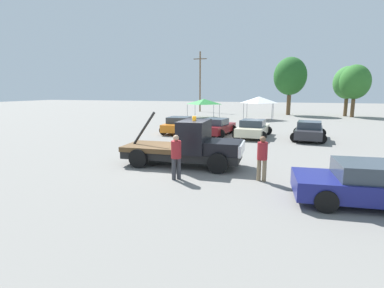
{
  "coord_description": "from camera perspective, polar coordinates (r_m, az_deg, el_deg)",
  "views": [
    {
      "loc": [
        4.55,
        -13.02,
        3.5
      ],
      "look_at": [
        0.5,
        0.0,
        1.05
      ],
      "focal_mm": 28.0,
      "sensor_mm": 36.0,
      "label": 1
    }
  ],
  "objects": [
    {
      "name": "ground_plane",
      "position": [
        14.22,
        -1.93,
        -4.06
      ],
      "size": [
        160.0,
        160.0,
        0.0
      ],
      "primitive_type": "plane",
      "color": "gray"
    },
    {
      "name": "tow_truck",
      "position": [
        13.93,
        -0.62,
        -0.48
      ],
      "size": [
        5.65,
        2.33,
        2.51
      ],
      "rotation": [
        0.0,
        0.0,
        0.04
      ],
      "color": "black",
      "rests_on": "ground"
    },
    {
      "name": "foreground_car",
      "position": [
        10.84,
        32.17,
        -6.65
      ],
      "size": [
        5.25,
        2.35,
        1.34
      ],
      "rotation": [
        0.0,
        0.0,
        0.08
      ],
      "color": "navy",
      "rests_on": "ground"
    },
    {
      "name": "person_near_truck",
      "position": [
        11.87,
        13.23,
        -2.13
      ],
      "size": [
        0.39,
        0.39,
        1.77
      ],
      "rotation": [
        0.0,
        0.0,
        4.48
      ],
      "color": "#847051",
      "rests_on": "ground"
    },
    {
      "name": "person_at_hood",
      "position": [
        11.78,
        -3.03,
        -1.91
      ],
      "size": [
        0.4,
        0.4,
        1.79
      ],
      "rotation": [
        0.0,
        0.0,
        5.49
      ],
      "color": "#38383D",
      "rests_on": "ground"
    },
    {
      "name": "parked_car_orange",
      "position": [
        25.09,
        -2.36,
        3.65
      ],
      "size": [
        2.63,
        4.53,
        1.34
      ],
      "rotation": [
        0.0,
        0.0,
        1.62
      ],
      "color": "orange",
      "rests_on": "ground"
    },
    {
      "name": "parked_car_maroon",
      "position": [
        23.71,
        4.62,
        3.24
      ],
      "size": [
        2.83,
        4.53,
        1.34
      ],
      "rotation": [
        0.0,
        0.0,
        1.43
      ],
      "color": "maroon",
      "rests_on": "ground"
    },
    {
      "name": "parked_car_cream",
      "position": [
        23.14,
        11.56,
        2.9
      ],
      "size": [
        2.69,
        4.7,
        1.34
      ],
      "rotation": [
        0.0,
        0.0,
        1.5
      ],
      "color": "beige",
      "rests_on": "ground"
    },
    {
      "name": "parked_car_charcoal",
      "position": [
        23.01,
        21.4,
        2.36
      ],
      "size": [
        2.63,
        4.58,
        1.34
      ],
      "rotation": [
        0.0,
        0.0,
        1.48
      ],
      "color": "#2D2D33",
      "rests_on": "ground"
    },
    {
      "name": "canopy_tent_green",
      "position": [
        39.2,
        2.27,
        8.08
      ],
      "size": [
        3.49,
        3.49,
        2.41
      ],
      "color": "#9E9EA3",
      "rests_on": "ground"
    },
    {
      "name": "canopy_tent_white",
      "position": [
        37.42,
        12.68,
        8.21
      ],
      "size": [
        3.33,
        3.33,
        2.77
      ],
      "color": "#9E9EA3",
      "rests_on": "ground"
    },
    {
      "name": "tree_left",
      "position": [
        45.01,
        28.62,
        10.31
      ],
      "size": [
        3.81,
        3.81,
        6.8
      ],
      "color": "brown",
      "rests_on": "ground"
    },
    {
      "name": "tree_center",
      "position": [
        46.3,
        27.55,
        10.3
      ],
      "size": [
        3.77,
        3.77,
        6.73
      ],
      "color": "brown",
      "rests_on": "ground"
    },
    {
      "name": "tree_right",
      "position": [
        45.58,
        18.19,
        12.14
      ],
      "size": [
        4.55,
        4.55,
        8.13
      ],
      "color": "brown",
      "rests_on": "ground"
    },
    {
      "name": "traffic_cone",
      "position": [
        17.7,
        -4.84,
        -0.42
      ],
      "size": [
        0.4,
        0.4,
        0.55
      ],
      "color": "black",
      "rests_on": "ground"
    },
    {
      "name": "utility_pole",
      "position": [
        50.5,
        1.55,
        12.02
      ],
      "size": [
        2.2,
        0.24,
        9.73
      ],
      "color": "brown",
      "rests_on": "ground"
    }
  ]
}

